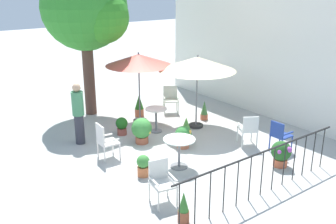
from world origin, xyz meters
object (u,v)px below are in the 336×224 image
cafe_table_0 (179,147)px  potted_plant_4 (143,165)px  potted_plant_1 (183,136)px  potted_plant_2 (281,153)px  potted_plant_3 (122,125)px  potted_plant_6 (142,129)px  potted_plant_7 (184,208)px  shade_tree (86,7)px  patio_chair_2 (105,140)px  potted_plant_0 (186,129)px  cafe_table_1 (156,116)px  patio_chair_4 (280,134)px  patio_umbrella_1 (197,64)px  standing_person (78,113)px  potted_plant_8 (204,111)px  potted_plant_5 (139,106)px  patio_chair_3 (249,128)px  patio_umbrella_0 (139,60)px  patio_chair_0 (161,179)px  patio_chair_1 (171,97)px

cafe_table_0 → potted_plant_4: cafe_table_0 is taller
cafe_table_0 → potted_plant_1: (-0.85, 0.81, -0.19)m
potted_plant_2 → cafe_table_0: bearing=-125.3°
potted_plant_3 → potted_plant_4: 2.65m
cafe_table_0 → potted_plant_6: bearing=177.3°
potted_plant_3 → potted_plant_6: potted_plant_6 is taller
potted_plant_4 → potted_plant_2: bearing=61.9°
potted_plant_4 → potted_plant_3: bearing=160.7°
potted_plant_1 → potted_plant_7: (2.68, -2.14, -0.02)m
shade_tree → patio_chair_2: shade_tree is taller
potted_plant_2 → potted_plant_3: bearing=-153.0°
potted_plant_3 → potted_plant_6: bearing=9.2°
cafe_table_0 → potted_plant_0: (-1.16, 1.16, -0.15)m
cafe_table_1 → potted_plant_3: cafe_table_1 is taller
potted_plant_6 → patio_chair_4: bearing=43.9°
potted_plant_6 → potted_plant_1: bearing=38.1°
patio_umbrella_1 → cafe_table_1: size_ratio=3.16×
potted_plant_4 → potted_plant_6: bearing=148.1°
potted_plant_4 → patio_chair_2: bearing=-168.0°
potted_plant_3 → standing_person: size_ratio=0.31×
cafe_table_0 → potted_plant_4: bearing=-99.0°
potted_plant_0 → potted_plant_6: bearing=-119.8°
cafe_table_0 → potted_plant_3: (-2.65, -0.06, -0.23)m
potted_plant_3 → potted_plant_7: potted_plant_7 is taller
potted_plant_0 → potted_plant_4: bearing=-64.2°
patio_chair_2 → potted_plant_6: (-0.32, 1.30, -0.13)m
potted_plant_0 → potted_plant_8: potted_plant_0 is taller
patio_umbrella_1 → potted_plant_1: 2.32m
shade_tree → cafe_table_1: bearing=16.4°
patio_chair_2 → shade_tree: bearing=159.0°
cafe_table_0 → potted_plant_5: cafe_table_0 is taller
patio_chair_2 → patio_umbrella_1: bearing=96.5°
shade_tree → potted_plant_8: 4.98m
potted_plant_1 → patio_chair_3: bearing=56.7°
patio_umbrella_0 → potted_plant_2: bearing=12.9°
patio_chair_0 → cafe_table_0: bearing=128.9°
patio_chair_4 → potted_plant_2: 0.85m
cafe_table_0 → patio_chair_2: 1.90m
potted_plant_2 → potted_plant_5: 5.21m
standing_person → potted_plant_8: bearing=81.8°
cafe_table_1 → potted_plant_6: (0.47, -0.81, -0.10)m
potted_plant_8 → patio_umbrella_1: bearing=-61.4°
patio_umbrella_0 → patio_chair_3: patio_umbrella_0 is taller
potted_plant_5 → potted_plant_0: bearing=-1.5°
patio_umbrella_0 → potted_plant_7: bearing=-24.2°
potted_plant_3 → patio_umbrella_1: bearing=69.6°
shade_tree → patio_chair_3: 6.25m
patio_chair_1 → potted_plant_1: bearing=-30.3°
patio_chair_3 → potted_plant_0: bearing=-138.7°
patio_umbrella_0 → patio_chair_2: 3.16m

